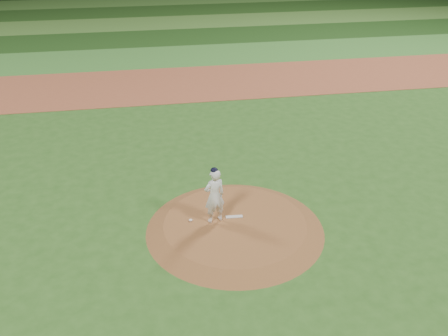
% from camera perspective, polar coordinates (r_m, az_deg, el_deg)
% --- Properties ---
extents(ground, '(120.00, 120.00, 0.00)m').
position_cam_1_polar(ground, '(15.58, 1.26, -7.03)').
color(ground, '#2C5A1D').
rests_on(ground, ground).
extents(infield_dirt_band, '(70.00, 6.00, 0.02)m').
position_cam_1_polar(infield_dirt_band, '(28.05, -4.22, 9.62)').
color(infield_dirt_band, '#974C2E').
rests_on(infield_dirt_band, ground).
extents(outfield_stripe_0, '(70.00, 5.00, 0.02)m').
position_cam_1_polar(outfield_stripe_0, '(33.28, -5.24, 12.63)').
color(outfield_stripe_0, '#38792C').
rests_on(outfield_stripe_0, ground).
extents(outfield_stripe_1, '(70.00, 5.00, 0.02)m').
position_cam_1_polar(outfield_stripe_1, '(38.11, -5.93, 14.63)').
color(outfield_stripe_1, '#1B3F14').
rests_on(outfield_stripe_1, ground).
extents(outfield_stripe_2, '(70.00, 5.00, 0.02)m').
position_cam_1_polar(outfield_stripe_2, '(42.97, -6.48, 16.19)').
color(outfield_stripe_2, '#43762B').
rests_on(outfield_stripe_2, ground).
extents(outfield_stripe_3, '(70.00, 5.00, 0.02)m').
position_cam_1_polar(outfield_stripe_3, '(47.86, -6.92, 17.43)').
color(outfield_stripe_3, '#1D4115').
rests_on(outfield_stripe_3, ground).
extents(outfield_stripe_4, '(70.00, 5.00, 0.02)m').
position_cam_1_polar(outfield_stripe_4, '(52.77, -7.29, 18.43)').
color(outfield_stripe_4, '#3D7229').
rests_on(outfield_stripe_4, ground).
extents(pitchers_mound, '(5.50, 5.50, 0.25)m').
position_cam_1_polar(pitchers_mound, '(15.51, 1.26, -6.66)').
color(pitchers_mound, brown).
rests_on(pitchers_mound, ground).
extents(pitching_rubber, '(0.54, 0.17, 0.03)m').
position_cam_1_polar(pitching_rubber, '(15.69, 1.17, -5.58)').
color(pitching_rubber, silver).
rests_on(pitching_rubber, pitchers_mound).
extents(rosin_bag, '(0.12, 0.12, 0.06)m').
position_cam_1_polar(rosin_bag, '(15.53, -3.84, -5.96)').
color(rosin_bag, white).
rests_on(rosin_bag, pitchers_mound).
extents(pitcher_on_mound, '(0.75, 0.60, 1.86)m').
position_cam_1_polar(pitcher_on_mound, '(15.03, -1.10, -3.16)').
color(pitcher_on_mound, white).
rests_on(pitcher_on_mound, pitchers_mound).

